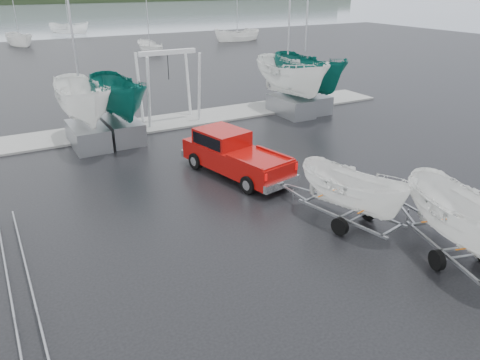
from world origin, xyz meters
TOP-DOWN VIEW (x-y plane):
  - ground_plane at (0.00, 0.00)m, footprint 120.00×120.00m
  - lake at (0.00, 100.00)m, footprint 300.00×300.00m
  - dock at (0.00, 13.00)m, footprint 30.00×3.00m
  - pickup_truck at (-0.09, 4.40)m, footprint 2.92×5.66m
  - trailer_hitched at (1.21, -1.64)m, footprint 1.93×3.77m
  - trailer_parked at (2.42, -4.93)m, footprint 2.23×3.79m
  - boat_hoist at (0.51, 13.00)m, footprint 3.30×2.18m
  - keelboat_0 at (-4.67, 11.00)m, footprint 2.26×3.20m
  - keelboat_1 at (-2.89, 11.20)m, footprint 2.22×3.20m
  - keelboat_2 at (7.56, 11.00)m, footprint 2.42×3.20m
  - keelboat_3 at (9.06, 11.30)m, footprint 2.45×3.20m
  - mast_rack_0 at (-9.00, 1.00)m, footprint 0.56×6.50m
  - moored_boat_1 at (-3.32, 55.20)m, footprint 2.90×2.95m
  - moored_boat_2 at (8.86, 40.77)m, footprint 2.07×2.12m
  - moored_boat_3 at (22.97, 45.71)m, footprint 2.67×2.60m
  - moored_boat_5 at (5.08, 67.63)m, footprint 3.73×3.72m

SIDE VIEW (x-z plane):
  - lake at x=0.00m, z-range -0.01..-0.01m
  - ground_plane at x=0.00m, z-range 0.00..0.00m
  - moored_boat_5 at x=5.08m, z-range -5.72..5.73m
  - moored_boat_3 at x=22.97m, z-range -5.71..5.72m
  - moored_boat_1 at x=-3.32m, z-range -5.65..5.66m
  - moored_boat_2 at x=8.86m, z-range -5.31..5.33m
  - dock at x=0.00m, z-range -0.01..0.11m
  - mast_rack_0 at x=-9.00m, z-range 0.32..0.38m
  - pickup_truck at x=-0.09m, z-range 0.04..1.83m
  - trailer_hitched at x=1.21m, z-range 0.21..4.83m
  - boat_hoist at x=0.51m, z-range 0.61..4.73m
  - trailer_parked at x=2.42m, z-range 0.22..5.48m
  - keelboat_1 at x=-2.89m, z-range -0.01..6.99m
  - keelboat_0 at x=-4.67m, z-range -1.64..8.79m
  - keelboat_2 at x=7.56m, z-range -1.45..9.14m
  - keelboat_3 at x=9.06m, z-range -1.42..9.20m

